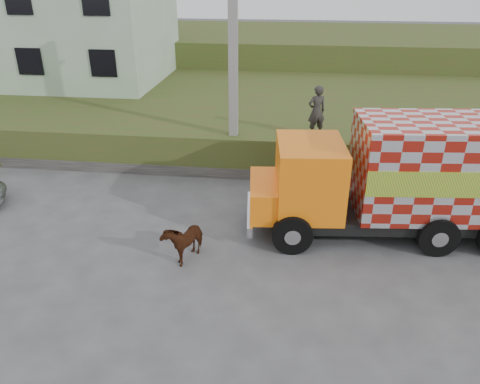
# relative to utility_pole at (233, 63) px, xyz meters

# --- Properties ---
(ground) EXTENTS (120.00, 120.00, 0.00)m
(ground) POSITION_rel_utility_pole_xyz_m (1.00, -4.60, -4.08)
(ground) COLOR #474749
(ground) RESTS_ON ground
(embankment) EXTENTS (40.00, 12.00, 1.50)m
(embankment) POSITION_rel_utility_pole_xyz_m (1.00, 5.40, -3.33)
(embankment) COLOR #34551C
(embankment) RESTS_ON ground
(embankment_far) EXTENTS (40.00, 12.00, 3.00)m
(embankment_far) POSITION_rel_utility_pole_xyz_m (1.00, 17.40, -2.58)
(embankment_far) COLOR #34551C
(embankment_far) RESTS_ON ground
(retaining_strip) EXTENTS (16.00, 0.50, 0.40)m
(retaining_strip) POSITION_rel_utility_pole_xyz_m (-1.00, -0.40, -3.88)
(retaining_strip) COLOR #595651
(retaining_strip) RESTS_ON ground
(building) EXTENTS (10.00, 8.00, 6.00)m
(building) POSITION_rel_utility_pole_xyz_m (-10.00, 8.40, 0.42)
(building) COLOR #AECAAC
(building) RESTS_ON embankment
(utility_pole) EXTENTS (1.20, 0.30, 8.00)m
(utility_pole) POSITION_rel_utility_pole_xyz_m (0.00, 0.00, 0.00)
(utility_pole) COLOR gray
(utility_pole) RESTS_ON ground
(cargo_truck) EXTENTS (7.78, 3.25, 3.38)m
(cargo_truck) POSITION_rel_utility_pole_xyz_m (5.23, -3.77, -2.33)
(cargo_truck) COLOR black
(cargo_truck) RESTS_ON ground
(cow) EXTENTS (1.04, 1.45, 1.11)m
(cow) POSITION_rel_utility_pole_xyz_m (-0.55, -5.81, -3.52)
(cow) COLOR #36140D
(cow) RESTS_ON ground
(pedestrian) EXTENTS (0.79, 0.67, 1.83)m
(pedestrian) POSITION_rel_utility_pole_xyz_m (2.94, 0.20, -1.66)
(pedestrian) COLOR #2A2825
(pedestrian) RESTS_ON embankment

